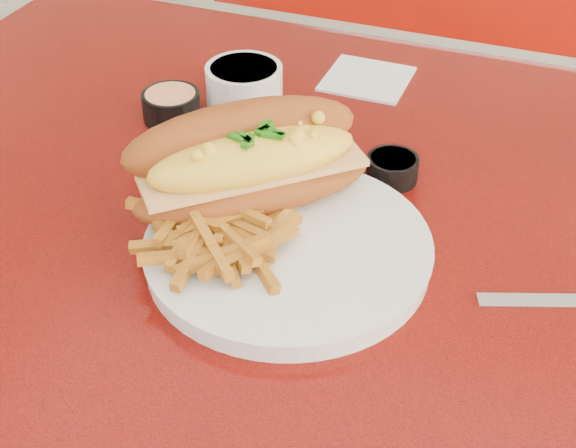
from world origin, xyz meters
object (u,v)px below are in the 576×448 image
(dinner_plate, at_px, (288,249))
(gravy_ramekin, at_px, (244,85))
(booth_bench_far, at_px, (444,172))
(sauce_cup_left, at_px, (171,105))
(mac_hoagie, at_px, (249,161))
(diner_table, at_px, (324,311))
(fork, at_px, (289,191))
(sauce_cup_right, at_px, (392,168))

(dinner_plate, height_order, gravy_ramekin, gravy_ramekin)
(booth_bench_far, xyz_separation_m, sauce_cup_left, (-0.22, -0.73, 0.50))
(dinner_plate, bearing_deg, mac_hoagie, 139.60)
(diner_table, relative_size, sauce_cup_left, 14.29)
(booth_bench_far, relative_size, sauce_cup_left, 13.94)
(diner_table, bearing_deg, mac_hoagie, -139.89)
(fork, relative_size, sauce_cup_right, 2.18)
(booth_bench_far, relative_size, fork, 9.44)
(sauce_cup_left, bearing_deg, diner_table, -20.65)
(fork, distance_m, sauce_cup_right, 0.12)
(diner_table, height_order, mac_hoagie, mac_hoagie)
(gravy_ramekin, distance_m, sauce_cup_left, 0.09)
(mac_hoagie, bearing_deg, fork, -3.41)
(booth_bench_far, distance_m, sauce_cup_right, 0.91)
(sauce_cup_left, bearing_deg, mac_hoagie, -40.66)
(diner_table, xyz_separation_m, sauce_cup_right, (0.05, 0.06, 0.18))
(gravy_ramekin, height_order, sauce_cup_left, gravy_ramekin)
(fork, bearing_deg, dinner_plate, -177.94)
(dinner_plate, distance_m, sauce_cup_left, 0.29)
(fork, height_order, gravy_ramekin, gravy_ramekin)
(diner_table, bearing_deg, booth_bench_far, 90.00)
(booth_bench_far, relative_size, sauce_cup_right, 20.57)
(mac_hoagie, distance_m, gravy_ramekin, 0.22)
(booth_bench_far, xyz_separation_m, dinner_plate, (-0.00, -0.91, 0.49))
(booth_bench_far, bearing_deg, diner_table, -90.00)
(diner_table, distance_m, sauce_cup_right, 0.19)
(mac_hoagie, xyz_separation_m, fork, (0.03, 0.02, -0.04))
(booth_bench_far, relative_size, mac_hoagie, 4.78)
(fork, bearing_deg, gravy_ramekin, 16.87)
(mac_hoagie, distance_m, sauce_cup_right, 0.17)
(booth_bench_far, bearing_deg, sauce_cup_left, -107.06)
(diner_table, height_order, sauce_cup_left, sauce_cup_left)
(fork, height_order, sauce_cup_left, sauce_cup_left)
(fork, relative_size, sauce_cup_left, 1.48)
(dinner_plate, xyz_separation_m, fork, (-0.03, 0.08, 0.01))
(mac_hoagie, relative_size, gravy_ramekin, 2.69)
(gravy_ramekin, xyz_separation_m, sauce_cup_left, (-0.07, -0.06, -0.01))
(diner_table, height_order, fork, fork)
(diner_table, distance_m, booth_bench_far, 0.87)
(dinner_plate, height_order, mac_hoagie, mac_hoagie)
(gravy_ramekin, xyz_separation_m, sauce_cup_right, (0.21, -0.09, -0.01))
(booth_bench_far, distance_m, mac_hoagie, 1.02)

